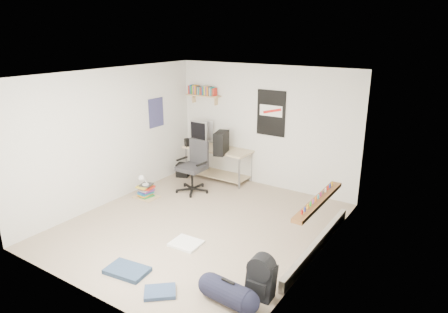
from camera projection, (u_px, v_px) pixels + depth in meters
The scene contains 26 objects.
floor at pixel (200, 225), 6.74m from camera, with size 4.00×4.50×0.01m, color gray.
ceiling at pixel (197, 74), 5.98m from camera, with size 4.00×4.50×0.01m, color white.
back_wall at pixel (264, 127), 8.16m from camera, with size 4.00×0.01×2.50m, color silver.
left_wall at pixel (112, 136), 7.41m from camera, with size 0.01×4.50×2.50m, color silver.
right_wall at pixel (319, 178), 5.31m from camera, with size 0.01×4.50×2.50m, color silver.
desk at pixel (219, 163), 8.72m from camera, with size 1.50×0.66×0.68m, color beige.
monitor_left at pixel (199, 138), 8.59m from camera, with size 0.42×0.11×0.46m, color #B9BABE.
monitor_right at pixel (204, 137), 8.76m from camera, with size 0.39×0.10×0.42m, color #B4B2B8.
pc_tower at pixel (221, 143), 8.21m from camera, with size 0.21×0.45×0.47m, color black.
keyboard at pixel (193, 148), 8.66m from camera, with size 0.36×0.13×0.02m, color black.
speaker_left at pixel (187, 143), 8.72m from camera, with size 0.10×0.10×0.19m, color black.
speaker_right at pixel (206, 147), 8.46m from camera, with size 0.09×0.09×0.17m, color black.
office_chair at pixel (192, 168), 7.99m from camera, with size 0.69×0.69×1.05m, color #262628.
wall_shelf at pixel (203, 95), 8.66m from camera, with size 0.80×0.22×0.24m, color tan.
poster_back_wall at pixel (271, 113), 7.97m from camera, with size 0.62×0.03×0.92m, color black.
poster_left_wall at pixel (156, 113), 8.28m from camera, with size 0.02×0.42×0.60m, color navy.
window at pixel (324, 158), 5.52m from camera, with size 0.10×1.50×1.26m, color brown.
baseboard_heater at pixel (318, 245), 5.93m from camera, with size 0.08×2.50×0.18m, color #B7B2A8.
backpack at pixel (261, 281), 4.89m from camera, with size 0.34×0.27×0.45m, color black.
duffel_bag at pixel (228, 293), 4.75m from camera, with size 0.29×0.29×0.57m, color black.
tshirt at pixel (186, 243), 6.10m from camera, with size 0.45×0.38×0.04m, color white.
jeans_a at pixel (127, 271), 5.39m from camera, with size 0.57×0.36×0.06m, color #233550.
jeans_b at pixel (160, 292), 4.96m from camera, with size 0.39×0.29×0.05m, color navy.
book_stack at pixel (146, 190), 7.80m from camera, with size 0.49×0.40×0.33m, color olive.
desk_lamp at pixel (145, 180), 7.70m from camera, with size 0.13×0.21×0.21m, color white.
subwoofer at pixel (183, 170), 8.94m from camera, with size 0.27×0.27×0.30m, color black.
Camera 1 is at (3.67, -4.86, 3.13)m, focal length 32.00 mm.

